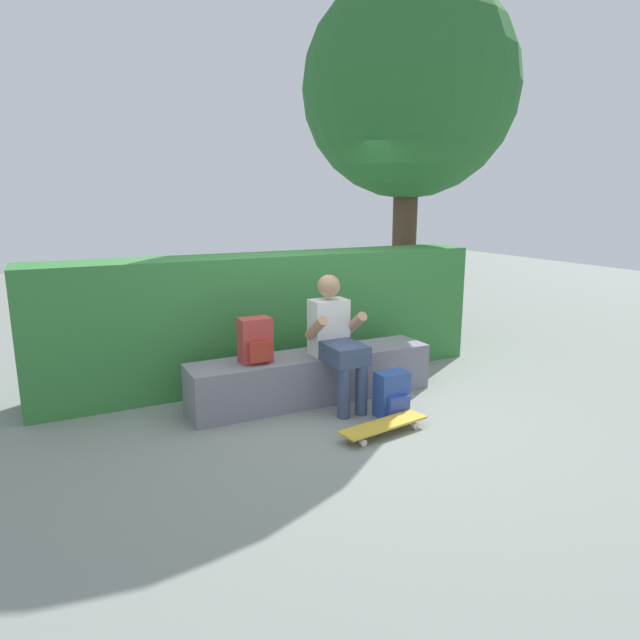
% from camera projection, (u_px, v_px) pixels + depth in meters
% --- Properties ---
extents(ground_plane, '(24.00, 24.00, 0.00)m').
position_uv_depth(ground_plane, '(327.00, 409.00, 5.01)').
color(ground_plane, gray).
extents(bench_main, '(2.36, 0.48, 0.45)m').
position_uv_depth(bench_main, '(313.00, 377.00, 5.21)').
color(bench_main, slate).
rests_on(bench_main, ground).
extents(person_skater, '(0.49, 0.62, 1.20)m').
position_uv_depth(person_skater, '(336.00, 337.00, 4.99)').
color(person_skater, white).
rests_on(person_skater, ground).
extents(skateboard_near_person, '(0.82, 0.32, 0.09)m').
position_uv_depth(skateboard_near_person, '(384.00, 425.00, 4.46)').
color(skateboard_near_person, gold).
rests_on(skateboard_near_person, ground).
extents(backpack_on_bench, '(0.28, 0.23, 0.40)m').
position_uv_depth(backpack_on_bench, '(256.00, 341.00, 4.86)').
color(backpack_on_bench, '#B23833').
rests_on(backpack_on_bench, bench_main).
extents(backpack_on_ground, '(0.28, 0.23, 0.40)m').
position_uv_depth(backpack_on_ground, '(392.00, 395.00, 4.82)').
color(backpack_on_ground, '#2D4C99').
rests_on(backpack_on_ground, ground).
extents(hedge_row, '(4.70, 0.61, 1.32)m').
position_uv_depth(hedge_row, '(269.00, 317.00, 5.77)').
color(hedge_row, '#347938').
rests_on(hedge_row, ground).
extents(tree_behind_bench, '(2.67, 2.67, 4.54)m').
position_uv_depth(tree_behind_bench, '(409.00, 91.00, 6.81)').
color(tree_behind_bench, '#473323').
rests_on(tree_behind_bench, ground).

